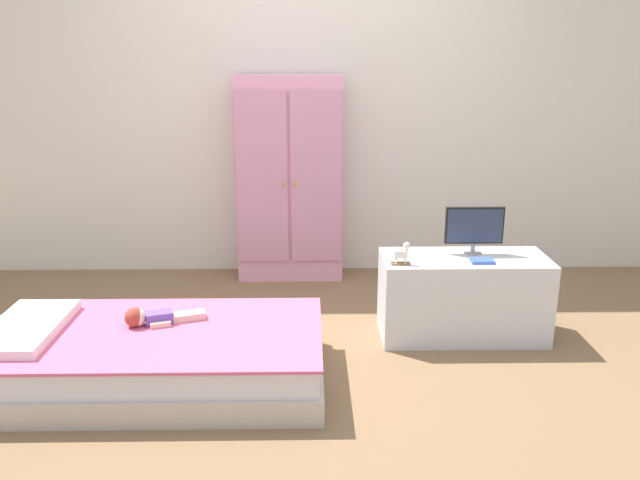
{
  "coord_description": "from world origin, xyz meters",
  "views": [
    {
      "loc": [
        0.03,
        -2.99,
        1.57
      ],
      "look_at": [
        0.09,
        0.37,
        0.57
      ],
      "focal_mm": 35.7,
      "sensor_mm": 36.0,
      "label": 1
    }
  ],
  "objects_px": {
    "doll": "(150,317)",
    "tv_monitor": "(474,227)",
    "bed": "(157,357)",
    "wardrobe": "(290,179)",
    "book_blue": "(482,261)",
    "tv_stand": "(463,297)",
    "rocking_horse_toy": "(402,254)"
  },
  "relations": [
    {
      "from": "doll",
      "to": "tv_monitor",
      "type": "bearing_deg",
      "value": 16.34
    },
    {
      "from": "doll",
      "to": "tv_monitor",
      "type": "height_order",
      "value": "tv_monitor"
    },
    {
      "from": "bed",
      "to": "wardrobe",
      "type": "relative_size",
      "value": 1.14
    },
    {
      "from": "doll",
      "to": "book_blue",
      "type": "relative_size",
      "value": 3.09
    },
    {
      "from": "tv_stand",
      "to": "tv_monitor",
      "type": "bearing_deg",
      "value": 50.41
    },
    {
      "from": "doll",
      "to": "bed",
      "type": "bearing_deg",
      "value": -64.89
    },
    {
      "from": "doll",
      "to": "tv_stand",
      "type": "bearing_deg",
      "value": 14.69
    },
    {
      "from": "doll",
      "to": "tv_monitor",
      "type": "distance_m",
      "value": 1.82
    },
    {
      "from": "doll",
      "to": "wardrobe",
      "type": "height_order",
      "value": "wardrobe"
    },
    {
      "from": "tv_monitor",
      "to": "doll",
      "type": "bearing_deg",
      "value": -163.66
    },
    {
      "from": "bed",
      "to": "book_blue",
      "type": "relative_size",
      "value": 13.05
    },
    {
      "from": "bed",
      "to": "rocking_horse_toy",
      "type": "xyz_separation_m",
      "value": [
        1.25,
        0.4,
        0.4
      ]
    },
    {
      "from": "doll",
      "to": "rocking_horse_toy",
      "type": "xyz_separation_m",
      "value": [
        1.29,
        0.32,
        0.22
      ]
    },
    {
      "from": "book_blue",
      "to": "wardrobe",
      "type": "bearing_deg",
      "value": 133.85
    },
    {
      "from": "tv_stand",
      "to": "tv_monitor",
      "type": "xyz_separation_m",
      "value": [
        0.06,
        0.07,
        0.39
      ]
    },
    {
      "from": "bed",
      "to": "tv_monitor",
      "type": "relative_size",
      "value": 4.96
    },
    {
      "from": "wardrobe",
      "to": "tv_stand",
      "type": "bearing_deg",
      "value": -45.64
    },
    {
      "from": "tv_monitor",
      "to": "wardrobe",
      "type": "bearing_deg",
      "value": 137.88
    },
    {
      "from": "bed",
      "to": "book_blue",
      "type": "xyz_separation_m",
      "value": [
        1.69,
        0.43,
        0.35
      ]
    },
    {
      "from": "doll",
      "to": "tv_stand",
      "type": "distance_m",
      "value": 1.72
    },
    {
      "from": "bed",
      "to": "tv_monitor",
      "type": "bearing_deg",
      "value": 19.2
    },
    {
      "from": "bed",
      "to": "wardrobe",
      "type": "bearing_deg",
      "value": 68.21
    },
    {
      "from": "wardrobe",
      "to": "doll",
      "type": "bearing_deg",
      "value": -114.12
    },
    {
      "from": "bed",
      "to": "doll",
      "type": "distance_m",
      "value": 0.2
    },
    {
      "from": "tv_monitor",
      "to": "rocking_horse_toy",
      "type": "xyz_separation_m",
      "value": [
        -0.43,
        -0.19,
        -0.1
      ]
    },
    {
      "from": "rocking_horse_toy",
      "to": "book_blue",
      "type": "bearing_deg",
      "value": 3.64
    },
    {
      "from": "tv_monitor",
      "to": "rocking_horse_toy",
      "type": "bearing_deg",
      "value": -156.41
    },
    {
      "from": "tv_monitor",
      "to": "book_blue",
      "type": "distance_m",
      "value": 0.22
    },
    {
      "from": "tv_monitor",
      "to": "rocking_horse_toy",
      "type": "distance_m",
      "value": 0.48
    },
    {
      "from": "book_blue",
      "to": "rocking_horse_toy",
      "type": "bearing_deg",
      "value": -176.36
    },
    {
      "from": "rocking_horse_toy",
      "to": "book_blue",
      "type": "height_order",
      "value": "rocking_horse_toy"
    },
    {
      "from": "rocking_horse_toy",
      "to": "tv_stand",
      "type": "bearing_deg",
      "value": 17.72
    }
  ]
}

